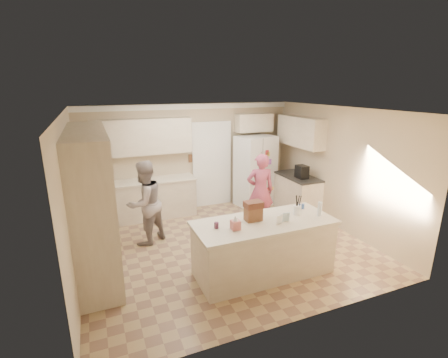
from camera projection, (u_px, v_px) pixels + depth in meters
name	position (u px, v px, depth m)	size (l,w,h in m)	color
floor	(226.00, 246.00, 6.33)	(5.20, 4.60, 0.02)	#A2875B
ceiling	(226.00, 109.00, 5.60)	(5.20, 4.60, 0.02)	white
wall_back	(190.00, 157.00, 8.02)	(5.20, 0.02, 2.60)	#C7B391
wall_front	(300.00, 232.00, 3.91)	(5.20, 0.02, 2.60)	#C7B391
wall_left	(71.00, 200.00, 5.01)	(0.02, 4.60, 2.60)	#C7B391
wall_right	(339.00, 169.00, 6.92)	(0.02, 4.60, 2.60)	#C7B391
crown_back	(189.00, 107.00, 7.63)	(5.20, 0.08, 0.12)	white
pantry_bank	(93.00, 201.00, 5.34)	(0.60, 2.60, 2.35)	beige
back_base_cab	(148.00, 200.00, 7.56)	(2.20, 0.60, 0.88)	beige
back_countertop	(146.00, 181.00, 7.42)	(2.24, 0.63, 0.04)	#EDDEC6
back_upper_cab	(142.00, 137.00, 7.27)	(2.20, 0.35, 0.80)	beige
doorway_opening	(212.00, 165.00, 8.26)	(0.90, 0.06, 2.10)	black
doorway_casing	(212.00, 166.00, 8.23)	(1.02, 0.03, 2.22)	white
wall_frame_upper	(191.00, 147.00, 7.92)	(0.15, 0.02, 0.20)	brown
wall_frame_lower	(191.00, 158.00, 7.99)	(0.15, 0.02, 0.20)	brown
refrigerator	(255.00, 171.00, 8.30)	(0.90, 0.70, 1.80)	white
fridge_seam	(262.00, 174.00, 7.98)	(0.01, 0.02, 1.78)	gray
fridge_dispenser	(254.00, 165.00, 7.82)	(0.22, 0.03, 0.35)	black
fridge_handle_l	(261.00, 169.00, 7.91)	(0.02, 0.02, 0.85)	silver
fridge_handle_r	(264.00, 168.00, 7.95)	(0.02, 0.02, 0.85)	silver
over_fridge_cab	(254.00, 123.00, 8.23)	(0.95, 0.35, 0.45)	beige
right_base_cab	(297.00, 195.00, 7.93)	(0.60, 1.20, 0.88)	beige
right_countertop	(298.00, 177.00, 7.80)	(0.63, 1.24, 0.04)	#2D2B28
right_upper_cab	(300.00, 132.00, 7.74)	(0.35, 1.50, 0.70)	beige
coffee_maker	(302.00, 172.00, 7.56)	(0.22, 0.28, 0.30)	black
island_base	(263.00, 249.00, 5.30)	(2.20, 0.90, 0.88)	beige
island_top	(264.00, 223.00, 5.17)	(2.28, 0.96, 0.05)	#EDDEC6
utensil_crock	(297.00, 210.00, 5.42)	(0.13, 0.13, 0.15)	white
tissue_box	(236.00, 225.00, 4.85)	(0.13, 0.13, 0.14)	#C96862
tissue_plume	(236.00, 218.00, 4.82)	(0.08, 0.08, 0.08)	white
dollhouse_body	(253.00, 214.00, 5.17)	(0.26, 0.18, 0.22)	brown
dollhouse_roof	(253.00, 204.00, 5.12)	(0.28, 0.20, 0.10)	#592D1E
jam_jar	(216.00, 225.00, 4.90)	(0.07, 0.07, 0.09)	#59263F
greeting_card_a	(279.00, 220.00, 5.02)	(0.12, 0.01, 0.16)	white
greeting_card_b	(286.00, 217.00, 5.12)	(0.12, 0.01, 0.16)	silver
water_bottle	(320.00, 209.00, 5.34)	(0.07, 0.07, 0.24)	silver
shaker_salt	(300.00, 207.00, 5.64)	(0.05, 0.05, 0.09)	#3D5C9A
shaker_pepper	(303.00, 206.00, 5.67)	(0.05, 0.05, 0.09)	#3D5C9A
teen_boy	(145.00, 203.00, 6.24)	(0.81, 0.63, 1.66)	gray
teen_girl	(260.00, 191.00, 7.00)	(0.60, 0.39, 1.63)	#B94B58
fridge_magnets	(262.00, 174.00, 7.98)	(0.76, 0.02, 1.44)	tan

